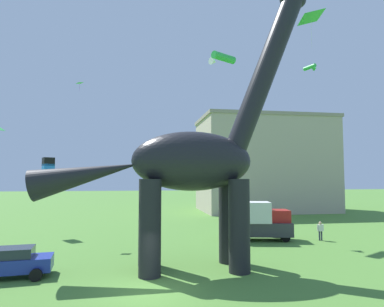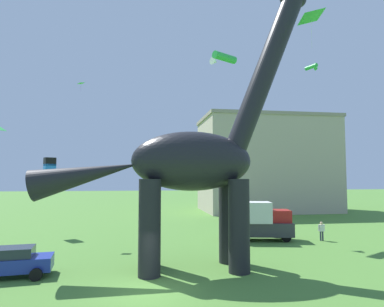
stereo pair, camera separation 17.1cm
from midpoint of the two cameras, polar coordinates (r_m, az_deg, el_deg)
name	(u,v)px [view 1 (the left image)]	position (r m, az deg, el deg)	size (l,w,h in m)	color
ground_plane	(149,291)	(17.07, -7.55, -21.96)	(240.00, 240.00, 0.00)	#4C7F33
dinosaur_sculpture	(191,161)	(19.93, -0.45, -1.28)	(16.45, 3.48, 17.19)	black
parked_sedan_left	(10,262)	(21.14, -28.48, -15.72)	(4.39, 2.30, 1.55)	navy
parked_box_truck	(256,220)	(29.57, 10.51, -10.98)	(5.90, 3.16, 3.20)	#38383D
person_photographer	(320,229)	(30.98, 20.59, -11.78)	(0.59, 0.26, 1.56)	#2D3347
kite_far_right	(93,170)	(28.01, -16.51, -2.71)	(0.73, 0.58, 0.15)	#19B2B7
kite_drifting	(80,83)	(39.02, -18.47, 11.15)	(0.88, 0.95, 0.94)	green
kite_high_left	(311,67)	(42.54, 19.21, 13.48)	(1.57, 1.63, 0.46)	green
kite_apex	(311,18)	(22.49, 19.13, 20.75)	(1.50, 1.82, 2.00)	green
kite_trailing	(221,58)	(35.05, 4.82, 15.62)	(2.70, 2.78, 0.79)	green
kite_mid_left	(48,165)	(34.60, -23.11, -1.76)	(1.29, 1.29, 1.36)	black
background_building_block	(264,164)	(55.28, 11.88, -1.75)	(20.25, 12.50, 14.71)	#B7A893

